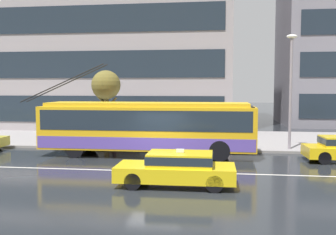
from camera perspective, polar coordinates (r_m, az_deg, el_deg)
name	(u,v)px	position (r m, az deg, el deg)	size (l,w,h in m)	color
ground_plane	(156,166)	(18.43, -1.73, -7.10)	(160.00, 160.00, 0.00)	#23272B
sidewalk_slab	(178,139)	(27.53, 1.42, -3.12)	(80.00, 10.00, 0.14)	gray
lane_centre_line	(152,171)	(17.27, -2.38, -7.88)	(72.00, 0.14, 0.01)	silver
trolleybus	(148,126)	(20.99, -3.01, -1.31)	(12.80, 2.62, 4.97)	gold
taxi_oncoming_near	(177,167)	(14.65, 1.36, -7.30)	(4.44, 1.82, 1.39)	yellow
bus_shelter	(118,114)	(25.20, -7.39, 0.45)	(4.30, 1.74, 2.39)	gray
pedestrian_at_shelter	(213,119)	(24.19, 6.66, -0.19)	(1.61, 1.61, 1.95)	#212448
pedestrian_approaching_curb	(113,120)	(23.41, -8.04, -0.29)	(1.57, 1.57, 2.00)	#59474F
street_lamp	(291,82)	(23.37, 17.55, 5.04)	(0.60, 0.32, 6.54)	gray
street_tree_bare	(106,87)	(25.39, -9.07, 4.46)	(1.98, 1.87, 4.64)	brown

